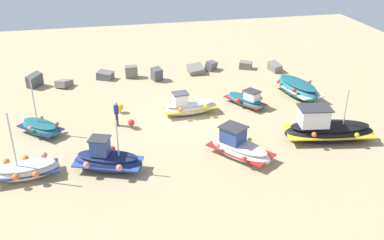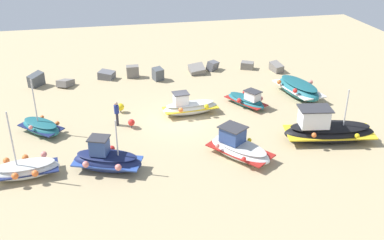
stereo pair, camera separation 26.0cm
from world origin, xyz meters
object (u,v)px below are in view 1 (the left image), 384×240
object	(u,v)px
fishing_boat_2	(327,129)
mooring_buoy_1	(131,123)
fishing_boat_0	(107,160)
mooring_buoy_0	(120,107)
fishing_boat_1	(40,127)
fishing_boat_4	(297,88)
person_walking	(116,112)
fishing_boat_5	(189,107)
fishing_boat_3	(239,147)
fishing_boat_6	(26,170)
fishing_boat_7	(246,100)

from	to	relation	value
fishing_boat_2	mooring_buoy_1	distance (m)	12.06
fishing_boat_0	mooring_buoy_0	size ratio (longest dim) A/B	6.07
fishing_boat_1	fishing_boat_4	bearing A→B (deg)	52.11
fishing_boat_1	mooring_buoy_1	distance (m)	5.59
person_walking	fishing_boat_2	bearing A→B (deg)	-8.13
fishing_boat_5	mooring_buoy_0	xyz separation A→B (m)	(-4.58, 1.20, -0.13)
fishing_boat_2	fishing_boat_5	world-z (taller)	fishing_boat_2
person_walking	fishing_boat_4	bearing A→B (deg)	22.00
fishing_boat_0	fishing_boat_3	distance (m)	7.33
fishing_boat_5	fishing_boat_6	size ratio (longest dim) A/B	1.03
fishing_boat_0	fishing_boat_6	world-z (taller)	fishing_boat_6
fishing_boat_3	mooring_buoy_0	bearing A→B (deg)	3.58
fishing_boat_1	person_walking	distance (m)	4.74
fishing_boat_4	fishing_boat_7	bearing A→B (deg)	90.87
mooring_buoy_0	fishing_boat_5	bearing A→B (deg)	-14.69
fishing_boat_4	fishing_boat_7	xyz separation A→B (m)	(-4.30, -0.90, -0.18)
fishing_boat_4	fishing_boat_0	bearing A→B (deg)	106.74
fishing_boat_3	mooring_buoy_1	bearing A→B (deg)	13.40
fishing_boat_0	fishing_boat_4	size ratio (longest dim) A/B	0.86
fishing_boat_3	fishing_boat_7	world-z (taller)	fishing_boat_3
person_walking	mooring_buoy_0	world-z (taller)	person_walking
person_walking	fishing_boat_5	bearing A→B (deg)	21.50
fishing_boat_3	fishing_boat_7	distance (m)	7.21
mooring_buoy_1	person_walking	bearing A→B (deg)	143.28
mooring_buoy_0	fishing_boat_2	bearing A→B (deg)	-29.07
fishing_boat_3	fishing_boat_5	size ratio (longest dim) A/B	1.04
fishing_boat_4	fishing_boat_6	distance (m)	19.87
fishing_boat_4	person_walking	xyz separation A→B (m)	(-13.46, -2.19, 0.34)
fishing_boat_1	fishing_boat_7	size ratio (longest dim) A/B	1.04
fishing_boat_2	mooring_buoy_1	bearing A→B (deg)	-10.42
fishing_boat_4	fishing_boat_6	xyz separation A→B (m)	(-18.48, -7.31, -0.15)
fishing_boat_2	person_walking	world-z (taller)	fishing_boat_2
fishing_boat_5	fishing_boat_6	xyz separation A→B (m)	(-9.92, -5.87, -0.08)
mooring_buoy_0	fishing_boat_4	bearing A→B (deg)	1.03
fishing_boat_0	fishing_boat_7	world-z (taller)	fishing_boat_0
fishing_boat_5	person_walking	xyz separation A→B (m)	(-4.90, -0.76, 0.41)
mooring_buoy_1	fishing_boat_5	bearing A→B (deg)	18.96
fishing_boat_4	mooring_buoy_1	size ratio (longest dim) A/B	7.40
fishing_boat_1	fishing_boat_6	size ratio (longest dim) A/B	0.94
fishing_boat_1	fishing_boat_3	size ratio (longest dim) A/B	0.88
person_walking	fishing_boat_0	bearing A→B (deg)	-86.36
fishing_boat_5	mooring_buoy_0	bearing A→B (deg)	-19.96
fishing_boat_3	mooring_buoy_0	world-z (taller)	fishing_boat_3
fishing_boat_0	fishing_boat_3	world-z (taller)	fishing_boat_0
mooring_buoy_1	fishing_boat_6	bearing A→B (deg)	-142.64
fishing_boat_5	fishing_boat_7	bearing A→B (deg)	-178.05
fishing_boat_3	fishing_boat_5	xyz separation A→B (m)	(-1.58, 6.15, -0.04)
fishing_boat_3	mooring_buoy_0	xyz separation A→B (m)	(-6.16, 7.35, -0.17)
person_walking	fishing_boat_7	bearing A→B (deg)	20.78
fishing_boat_1	fishing_boat_6	xyz separation A→B (m)	(-0.30, -4.98, 0.01)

